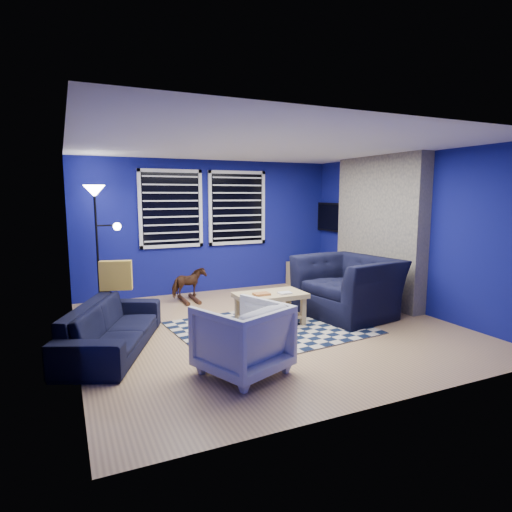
{
  "coord_description": "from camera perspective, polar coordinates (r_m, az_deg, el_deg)",
  "views": [
    {
      "loc": [
        -2.59,
        -5.28,
        1.85
      ],
      "look_at": [
        -0.04,
        0.3,
        0.97
      ],
      "focal_mm": 30.0,
      "sensor_mm": 36.0,
      "label": 1
    }
  ],
  "objects": [
    {
      "name": "window_right",
      "position": [
        8.35,
        -2.49,
        6.43
      ],
      "size": [
        1.17,
        0.06,
        1.42
      ],
      "color": "black",
      "rests_on": "wall_back"
    },
    {
      "name": "tv",
      "position": [
        8.86,
        10.15,
        5.11
      ],
      "size": [
        0.07,
        1.0,
        0.58
      ],
      "color": "black",
      "rests_on": "wall_right"
    },
    {
      "name": "floor",
      "position": [
        6.16,
        1.52,
        -9.33
      ],
      "size": [
        5.0,
        5.0,
        0.0
      ],
      "primitive_type": "plane",
      "color": "tan",
      "rests_on": "ground"
    },
    {
      "name": "cabinet",
      "position": [
        8.91,
        6.17,
        -2.25
      ],
      "size": [
        0.59,
        0.41,
        0.56
      ],
      "rotation": [
        0.0,
        0.0,
        -0.06
      ],
      "color": "tan",
      "rests_on": "floor"
    },
    {
      "name": "wall_right",
      "position": [
        7.35,
        19.36,
        3.01
      ],
      "size": [
        0.0,
        5.0,
        5.0
      ],
      "primitive_type": "plane",
      "rotation": [
        1.57,
        0.0,
        -1.57
      ],
      "color": "navy",
      "rests_on": "floor"
    },
    {
      "name": "window_left",
      "position": [
        7.96,
        -11.25,
        6.19
      ],
      "size": [
        1.17,
        0.06,
        1.42
      ],
      "color": "black",
      "rests_on": "wall_back"
    },
    {
      "name": "rocking_horse",
      "position": [
        7.55,
        -8.95,
        -3.59
      ],
      "size": [
        0.46,
        0.67,
        0.51
      ],
      "primitive_type": "imported",
      "rotation": [
        0.0,
        0.0,
        1.91
      ],
      "color": "#4D2918",
      "rests_on": "floor"
    },
    {
      "name": "armchair_bent",
      "position": [
        4.52,
        -1.83,
        -10.94
      ],
      "size": [
        1.05,
        1.07,
        0.75
      ],
      "primitive_type": "imported",
      "rotation": [
        0.0,
        0.0,
        3.53
      ],
      "color": "gray",
      "rests_on": "floor"
    },
    {
      "name": "fireplace",
      "position": [
        7.63,
        15.98,
        2.92
      ],
      "size": [
        0.65,
        2.0,
        2.5
      ],
      "color": "gray",
      "rests_on": "floor"
    },
    {
      "name": "throw_pillow",
      "position": [
        6.11,
        -18.18,
        -2.48
      ],
      "size": [
        0.44,
        0.23,
        0.4
      ],
      "primitive_type": "cube",
      "rotation": [
        0.0,
        0.0,
        -0.26
      ],
      "color": "gold",
      "rests_on": "sofa"
    },
    {
      "name": "sofa",
      "position": [
        5.46,
        -18.6,
        -8.96
      ],
      "size": [
        2.08,
        1.47,
        0.57
      ],
      "primitive_type": "imported",
      "rotation": [
        0.0,
        0.0,
        1.16
      ],
      "color": "black",
      "rests_on": "floor"
    },
    {
      "name": "coffee_table",
      "position": [
        6.12,
        1.91,
        -6.16
      ],
      "size": [
        0.98,
        0.57,
        0.49
      ],
      "rotation": [
        0.0,
        0.0,
        0.0
      ],
      "color": "tan",
      "rests_on": "rug"
    },
    {
      "name": "floor_lamp",
      "position": [
        7.31,
        -20.47,
        6.01
      ],
      "size": [
        0.55,
        0.34,
        2.0
      ],
      "color": "black",
      "rests_on": "floor"
    },
    {
      "name": "wall_left",
      "position": [
        5.31,
        -23.44,
        0.98
      ],
      "size": [
        0.0,
        5.0,
        5.0
      ],
      "primitive_type": "plane",
      "rotation": [
        1.57,
        0.0,
        1.57
      ],
      "color": "navy",
      "rests_on": "floor"
    },
    {
      "name": "wall_back",
      "position": [
        8.22,
        -6.14,
        3.92
      ],
      "size": [
        5.0,
        0.0,
        5.0
      ],
      "primitive_type": "plane",
      "rotation": [
        1.57,
        0.0,
        0.0
      ],
      "color": "navy",
      "rests_on": "floor"
    },
    {
      "name": "ceiling",
      "position": [
        5.91,
        1.61,
        14.45
      ],
      "size": [
        5.0,
        5.0,
        0.0
      ],
      "primitive_type": "plane",
      "rotation": [
        3.14,
        0.0,
        0.0
      ],
      "color": "white",
      "rests_on": "wall_back"
    },
    {
      "name": "armchair_big",
      "position": [
        6.74,
        12.15,
        -4.02
      ],
      "size": [
        1.58,
        1.43,
        0.9
      ],
      "primitive_type": "imported",
      "rotation": [
        0.0,
        0.0,
        -1.4
      ],
      "color": "black",
      "rests_on": "floor"
    },
    {
      "name": "rug",
      "position": [
        6.07,
        1.94,
        -9.54
      ],
      "size": [
        2.69,
        2.24,
        0.02
      ],
      "primitive_type": "cube",
      "rotation": [
        0.0,
        0.0,
        0.1
      ],
      "color": "black",
      "rests_on": "floor"
    }
  ]
}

